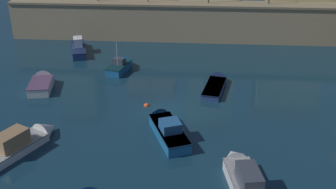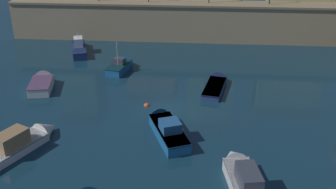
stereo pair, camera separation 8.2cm
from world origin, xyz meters
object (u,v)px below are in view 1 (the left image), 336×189
(moored_boat_0, at_px, (78,46))
(moored_boat_1, at_px, (216,83))
(moored_boat_6, at_px, (166,127))
(mooring_buoy_0, at_px, (147,106))
(moored_boat_9, at_px, (244,179))
(moored_boat_7, at_px, (22,142))
(moored_boat_2, at_px, (121,65))
(moored_boat_8, at_px, (42,83))

(moored_boat_0, relative_size, moored_boat_1, 1.09)
(moored_boat_6, xyz_separation_m, mooring_buoy_0, (-1.94, 4.21, -0.53))
(moored_boat_6, xyz_separation_m, moored_boat_9, (5.14, -5.92, 0.07))
(moored_boat_1, distance_m, moored_boat_7, 17.82)
(moored_boat_6, height_order, moored_boat_7, moored_boat_7)
(moored_boat_1, height_order, moored_boat_2, moored_boat_2)
(moored_boat_1, bearing_deg, moored_boat_2, 81.67)
(moored_boat_6, bearing_deg, mooring_buoy_0, 2.92)
(moored_boat_8, bearing_deg, mooring_buoy_0, -116.99)
(moored_boat_8, xyz_separation_m, mooring_buoy_0, (9.92, -2.99, -0.44))
(moored_boat_2, relative_size, moored_boat_6, 0.67)
(moored_boat_2, bearing_deg, moored_boat_7, 178.39)
(moored_boat_1, xyz_separation_m, moored_boat_2, (-9.37, 3.36, 0.18))
(moored_boat_6, bearing_deg, moored_boat_9, -160.82)
(moored_boat_7, bearing_deg, moored_boat_0, 30.88)
(moored_boat_7, xyz_separation_m, moored_boat_8, (-2.13, 10.02, -0.06))
(moored_boat_8, bearing_deg, moored_boat_9, -137.88)
(mooring_buoy_0, bearing_deg, moored_boat_1, 36.46)
(moored_boat_6, height_order, moored_boat_9, moored_boat_9)
(moored_boat_2, height_order, moored_boat_7, moored_boat_2)
(moored_boat_0, height_order, moored_boat_7, moored_boat_0)
(moored_boat_0, height_order, moored_boat_6, moored_boat_0)
(moored_boat_6, relative_size, moored_boat_7, 0.92)
(moored_boat_0, height_order, moored_boat_2, moored_boat_2)
(moored_boat_1, xyz_separation_m, mooring_buoy_0, (-5.91, -4.36, -0.28))
(moored_boat_1, height_order, moored_boat_6, moored_boat_6)
(moored_boat_2, height_order, mooring_buoy_0, moored_boat_2)
(moored_boat_8, bearing_deg, moored_boat_7, -178.24)
(moored_boat_0, bearing_deg, moored_boat_8, 158.45)
(moored_boat_1, relative_size, mooring_buoy_0, 12.66)
(moored_boat_0, height_order, moored_boat_8, moored_boat_0)
(moored_boat_0, distance_m, moored_boat_8, 9.83)
(moored_boat_2, relative_size, moored_boat_7, 0.62)
(moored_boat_7, bearing_deg, mooring_buoy_0, -21.21)
(moored_boat_6, xyz_separation_m, moored_boat_8, (-11.86, 7.20, -0.10))
(moored_boat_0, relative_size, mooring_buoy_0, 13.78)
(moored_boat_2, bearing_deg, moored_boat_9, -134.70)
(moored_boat_1, bearing_deg, moored_boat_9, -163.96)
(moored_boat_6, distance_m, moored_boat_9, 7.84)
(moored_boat_0, distance_m, moored_boat_6, 20.34)
(moored_boat_7, bearing_deg, moored_boat_9, -75.03)
(moored_boat_2, xyz_separation_m, moored_boat_7, (-4.33, -14.76, 0.03))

